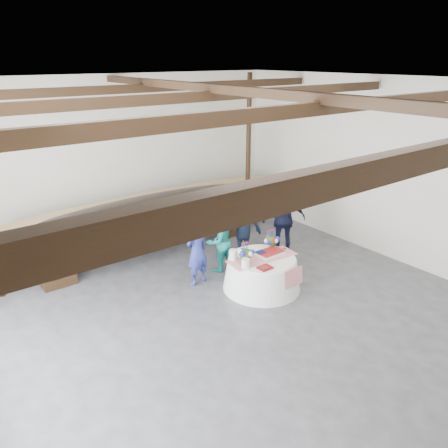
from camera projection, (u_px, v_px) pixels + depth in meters
floor at (261, 337)px, 8.14m from camera, size 10.00×12.00×0.01m
wall_back at (115, 161)px, 11.79m from camera, size 10.00×0.02×4.50m
wall_right at (424, 178)px, 10.16m from camera, size 0.02×12.00×4.50m
ceiling at (270, 85)px, 6.52m from camera, size 10.00×12.00×0.01m
pavilion_structure at (237, 114)px, 7.29m from camera, size 9.80×11.76×4.50m
longboat_display at (149, 218)px, 11.27m from camera, size 8.39×1.68×1.57m
banquet_table at (262, 273)px, 9.76m from camera, size 1.74×1.74×0.75m
tabletop_items at (259, 250)px, 9.64m from camera, size 1.65×0.95×0.40m
guest_woman_blue at (197, 251)px, 9.83m from camera, size 0.64×0.48×1.61m
guest_woman_teal at (219, 241)px, 10.47m from camera, size 0.77×0.62×1.51m
guest_man_left at (242, 227)px, 11.05m from camera, size 1.23×0.85×1.74m
guest_man_right at (284, 219)px, 11.28m from camera, size 1.22×0.97×1.93m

